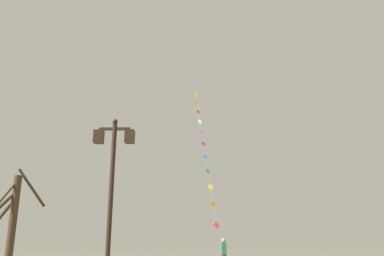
% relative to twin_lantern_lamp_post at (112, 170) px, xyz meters
% --- Properties ---
extents(twin_lantern_lamp_post, '(1.23, 0.28, 5.10)m').
position_rel_twin_lantern_lamp_post_xyz_m(twin_lantern_lamp_post, '(0.00, 0.00, 0.00)').
color(twin_lantern_lamp_post, black).
rests_on(twin_lantern_lamp_post, ground_plane).
extents(kite_train, '(1.90, 14.96, 16.19)m').
position_rel_twin_lantern_lamp_post_xyz_m(kite_train, '(2.98, 19.09, 4.95)').
color(kite_train, brown).
rests_on(kite_train, ground_plane).
extents(kite_flyer, '(0.27, 0.62, 1.71)m').
position_rel_twin_lantern_lamp_post_xyz_m(kite_flyer, '(3.81, 9.93, -2.61)').
color(kite_flyer, brown).
rests_on(kite_flyer, ground_plane).
extents(bare_tree, '(1.85, 1.25, 3.96)m').
position_rel_twin_lantern_lamp_post_xyz_m(bare_tree, '(-3.78, 2.05, -1.50)').
color(bare_tree, '#423323').
rests_on(bare_tree, ground_plane).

